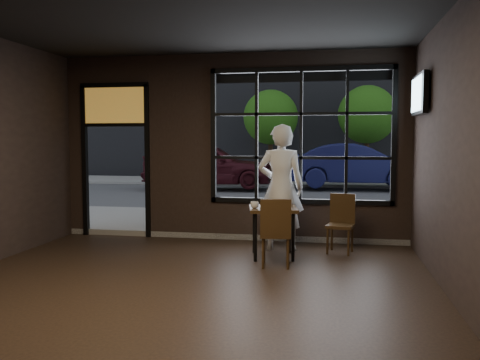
% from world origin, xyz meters
% --- Properties ---
extents(floor, '(6.00, 7.00, 0.02)m').
position_xyz_m(floor, '(0.00, 0.00, -0.01)').
color(floor, black).
rests_on(floor, ground).
extents(wall_right, '(0.04, 7.00, 3.20)m').
position_xyz_m(wall_right, '(3.00, 0.00, 1.60)').
color(wall_right, black).
rests_on(wall_right, ground).
extents(window_frame, '(3.06, 0.12, 2.28)m').
position_xyz_m(window_frame, '(1.20, 3.50, 1.80)').
color(window_frame, black).
rests_on(window_frame, ground).
extents(stained_transom, '(1.20, 0.06, 0.70)m').
position_xyz_m(stained_transom, '(-2.10, 3.50, 2.35)').
color(stained_transom, orange).
rests_on(stained_transom, ground).
extents(street_asphalt, '(60.00, 41.00, 0.04)m').
position_xyz_m(street_asphalt, '(0.00, 24.00, -0.02)').
color(street_asphalt, '#545456').
rests_on(street_asphalt, ground).
extents(building_across, '(28.00, 12.00, 15.00)m').
position_xyz_m(building_across, '(0.00, 23.00, 7.50)').
color(building_across, '#5B5956').
rests_on(building_across, ground).
extents(cafe_table, '(0.80, 0.80, 0.75)m').
position_xyz_m(cafe_table, '(0.87, 2.32, 0.37)').
color(cafe_table, '#322110').
rests_on(cafe_table, floor).
extents(chair_near, '(0.45, 0.45, 0.95)m').
position_xyz_m(chair_near, '(0.97, 1.79, 0.47)').
color(chair_near, '#322110').
rests_on(chair_near, floor).
extents(chair_window, '(0.46, 0.46, 0.90)m').
position_xyz_m(chair_window, '(1.85, 2.77, 0.45)').
color(chair_window, '#322110').
rests_on(chair_window, floor).
extents(man, '(0.74, 0.51, 1.98)m').
position_xyz_m(man, '(0.93, 2.86, 0.99)').
color(man, silver).
rests_on(man, floor).
extents(hotdog, '(0.21, 0.17, 0.06)m').
position_xyz_m(hotdog, '(0.96, 2.50, 0.77)').
color(hotdog, tan).
rests_on(hotdog, cafe_table).
extents(cup, '(0.16, 0.16, 0.10)m').
position_xyz_m(cup, '(0.62, 2.16, 0.79)').
color(cup, silver).
rests_on(cup, cafe_table).
extents(tv, '(0.11, 0.98, 0.57)m').
position_xyz_m(tv, '(2.93, 2.54, 2.38)').
color(tv, black).
rests_on(tv, wall_right).
extents(navy_car, '(4.63, 1.75, 1.51)m').
position_xyz_m(navy_car, '(2.54, 12.82, 0.85)').
color(navy_car, '#131642').
rests_on(navy_car, street_asphalt).
extents(maroon_car, '(4.63, 2.31, 1.52)m').
position_xyz_m(maroon_car, '(-2.49, 11.97, 0.86)').
color(maroon_car, '#3F1118').
rests_on(maroon_car, street_asphalt).
extents(tree_left, '(2.17, 2.17, 3.70)m').
position_xyz_m(tree_left, '(-0.71, 15.09, 2.61)').
color(tree_left, '#332114').
rests_on(tree_left, street_asphalt).
extents(tree_right, '(2.23, 2.23, 3.81)m').
position_xyz_m(tree_right, '(3.03, 15.14, 2.68)').
color(tree_right, '#332114').
rests_on(tree_right, street_asphalt).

